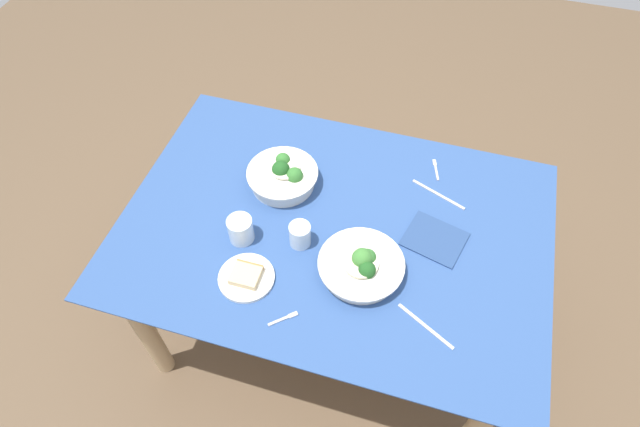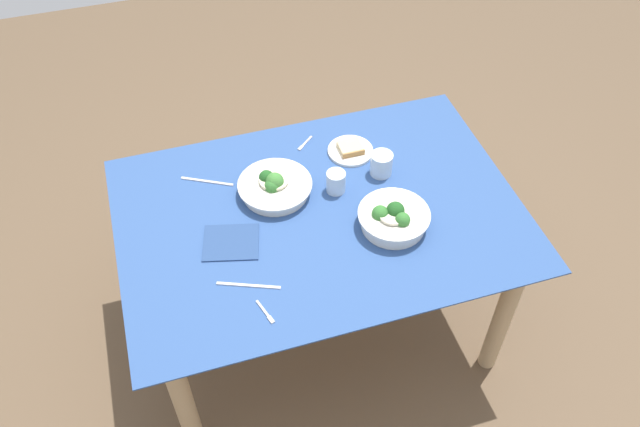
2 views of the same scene
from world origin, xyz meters
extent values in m
plane|color=brown|center=(0.00, 0.00, 0.00)|extent=(6.00, 6.00, 0.00)
cube|color=#2D4C84|center=(0.00, 0.00, 0.70)|extent=(1.43, 1.00, 0.01)
cube|color=tan|center=(0.00, 0.00, 0.68)|extent=(1.39, 0.97, 0.02)
cylinder|color=tan|center=(-0.61, -0.39, 0.34)|extent=(0.07, 0.07, 0.67)
cylinder|color=tan|center=(0.61, -0.39, 0.34)|extent=(0.07, 0.07, 0.67)
cylinder|color=tan|center=(-0.61, 0.39, 0.34)|extent=(0.07, 0.07, 0.67)
cylinder|color=tan|center=(0.61, 0.39, 0.34)|extent=(0.07, 0.07, 0.67)
cylinder|color=silver|center=(-0.13, 0.14, 0.72)|extent=(0.24, 0.24, 0.04)
cylinder|color=silver|center=(-0.13, 0.14, 0.75)|extent=(0.27, 0.27, 0.01)
sphere|color=#33702D|center=(-0.14, 0.12, 0.76)|extent=(0.06, 0.06, 0.06)
sphere|color=#1E511E|center=(-0.15, 0.17, 0.76)|extent=(0.06, 0.06, 0.06)
sphere|color=#3D7A33|center=(-0.13, 0.14, 0.77)|extent=(0.07, 0.07, 0.07)
cylinder|color=beige|center=(-0.13, 0.15, 0.76)|extent=(0.11, 0.11, 0.01)
cylinder|color=silver|center=(0.23, -0.13, 0.73)|extent=(0.22, 0.22, 0.05)
cylinder|color=silver|center=(0.23, -0.13, 0.76)|extent=(0.25, 0.25, 0.01)
sphere|color=#33702D|center=(0.24, -0.18, 0.78)|extent=(0.05, 0.05, 0.05)
sphere|color=#1E511E|center=(0.23, -0.13, 0.78)|extent=(0.06, 0.06, 0.06)
sphere|color=#33702D|center=(0.18, -0.12, 0.77)|extent=(0.06, 0.06, 0.06)
sphere|color=#33702D|center=(0.22, -0.13, 0.77)|extent=(0.04, 0.04, 0.04)
cylinder|color=beige|center=(0.22, -0.14, 0.78)|extent=(0.10, 0.10, 0.01)
cylinder|color=silver|center=(0.21, 0.27, 0.71)|extent=(0.18, 0.18, 0.01)
cube|color=#CCB284|center=(0.21, 0.27, 0.73)|extent=(0.09, 0.08, 0.02)
cube|color=#9E703D|center=(0.21, 0.23, 0.73)|extent=(0.09, 0.01, 0.02)
cylinder|color=silver|center=(0.09, 0.09, 0.75)|extent=(0.07, 0.07, 0.08)
cylinder|color=silver|center=(0.28, 0.13, 0.75)|extent=(0.08, 0.08, 0.09)
cube|color=#B7B7BC|center=(-0.29, -0.34, 0.71)|extent=(0.03, 0.07, 0.00)
cube|color=#B7B7BC|center=(-0.28, -0.39, 0.71)|extent=(0.02, 0.03, 0.00)
cube|color=#B7B7BC|center=(0.06, 0.38, 0.71)|extent=(0.06, 0.05, 0.00)
cube|color=#B7B7BC|center=(0.03, 0.35, 0.71)|extent=(0.03, 0.03, 0.00)
cube|color=#B7B7BC|center=(-0.36, 0.27, 0.71)|extent=(0.18, 0.10, 0.00)
cube|color=#B7B7BC|center=(-0.32, -0.24, 0.71)|extent=(0.20, 0.09, 0.00)
cube|color=navy|center=(-0.33, -0.04, 0.71)|extent=(0.22, 0.20, 0.01)
camera|label=1|loc=(-0.25, 1.01, 2.13)|focal=29.55mm
camera|label=2|loc=(-0.46, -1.50, 2.42)|focal=36.64mm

